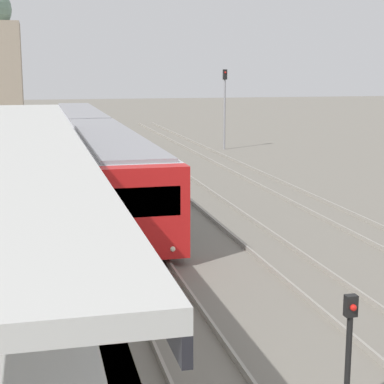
% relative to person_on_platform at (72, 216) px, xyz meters
% --- Properties ---
extents(person_on_platform, '(0.40, 0.22, 1.66)m').
position_rel_person_on_platform_xyz_m(person_on_platform, '(0.00, 0.00, 0.00)').
color(person_on_platform, '#2D2D33').
rests_on(person_on_platform, station_platform).
extents(train_near, '(2.60, 33.91, 3.05)m').
position_rel_person_on_platform_xyz_m(train_near, '(2.06, 17.80, -0.17)').
color(train_near, red).
rests_on(train_near, ground_plane).
extents(signal_post_near, '(0.20, 0.21, 2.02)m').
position_rel_person_on_platform_xyz_m(signal_post_near, '(4.04, -7.49, -0.62)').
color(signal_post_near, black).
rests_on(signal_post_near, ground_plane).
extents(signal_mast_far, '(0.28, 0.29, 5.62)m').
position_rel_person_on_platform_xyz_m(signal_mast_far, '(12.19, 27.29, 1.63)').
color(signal_mast_far, gray).
rests_on(signal_mast_far, ground_plane).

